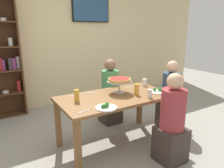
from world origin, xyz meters
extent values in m
plane|color=gray|center=(0.00, 0.00, 0.00)|extent=(12.00, 12.00, 0.00)
cube|color=beige|center=(0.00, 2.20, 1.40)|extent=(8.00, 0.12, 2.80)
cube|color=brown|center=(0.00, 0.00, 0.72)|extent=(1.58, 0.84, 0.04)
cube|color=brown|center=(-0.73, -0.36, 0.35)|extent=(0.07, 0.07, 0.70)
cube|color=brown|center=(0.73, -0.36, 0.35)|extent=(0.07, 0.07, 0.70)
cube|color=brown|center=(-0.73, 0.36, 0.35)|extent=(0.07, 0.07, 0.70)
cube|color=brown|center=(0.73, 0.36, 0.35)|extent=(0.07, 0.07, 0.70)
cube|color=#4C2D19|center=(-0.92, 1.98, 1.10)|extent=(0.03, 0.30, 2.20)
cylinder|color=silver|center=(-1.24, 1.98, 0.49)|extent=(0.11, 0.11, 0.04)
cube|color=maroon|center=(-1.00, 1.98, 0.57)|extent=(0.06, 0.13, 0.22)
cube|color=maroon|center=(-1.27, 1.98, 1.02)|extent=(0.06, 0.10, 0.23)
cube|color=#7A3370|center=(-1.22, 1.98, 1.00)|extent=(0.04, 0.12, 0.20)
cube|color=#3D3838|center=(-1.11, 1.98, 1.02)|extent=(0.05, 0.13, 0.23)
cube|color=#7A3370|center=(-1.04, 1.98, 1.01)|extent=(0.07, 0.13, 0.21)
cylinder|color=beige|center=(-0.96, 1.98, 1.02)|extent=(0.07, 0.07, 0.23)
cylinder|color=silver|center=(-1.05, 1.98, 1.42)|extent=(0.08, 0.08, 0.15)
cylinder|color=silver|center=(-1.13, 1.98, 1.81)|extent=(0.12, 0.12, 0.06)
cube|color=black|center=(0.67, 2.11, 2.07)|extent=(0.89, 0.05, 0.54)
cube|color=navy|center=(0.67, 2.08, 2.07)|extent=(0.85, 0.01, 0.50)
cube|color=#382D28|center=(0.38, -0.70, 0.23)|extent=(0.34, 0.34, 0.45)
cylinder|color=#993338|center=(0.38, -0.70, 0.70)|extent=(0.30, 0.30, 0.50)
sphere|color=tan|center=(0.38, -0.70, 1.05)|extent=(0.20, 0.20, 0.20)
cube|color=#382D28|center=(0.33, 0.70, 0.23)|extent=(0.34, 0.34, 0.45)
cylinder|color=#4C935B|center=(0.33, 0.70, 0.70)|extent=(0.30, 0.30, 0.50)
sphere|color=#846047|center=(0.33, 0.70, 1.05)|extent=(0.20, 0.20, 0.20)
cube|color=#382D28|center=(1.11, 0.01, 0.23)|extent=(0.34, 0.34, 0.45)
cylinder|color=#33475B|center=(1.11, 0.01, 0.70)|extent=(0.30, 0.30, 0.50)
sphere|color=tan|center=(1.11, 0.01, 1.05)|extent=(0.20, 0.20, 0.20)
cylinder|color=silver|center=(0.13, 0.10, 0.75)|extent=(0.15, 0.15, 0.01)
cylinder|color=silver|center=(0.13, 0.10, 0.83)|extent=(0.03, 0.03, 0.15)
cylinder|color=silver|center=(0.13, 0.10, 0.91)|extent=(0.36, 0.36, 0.01)
cylinder|color=tan|center=(0.13, 0.10, 0.93)|extent=(0.33, 0.33, 0.04)
cylinder|color=maroon|center=(0.13, 0.10, 0.96)|extent=(0.29, 0.29, 0.00)
cylinder|color=white|center=(0.61, -0.18, 0.75)|extent=(0.23, 0.23, 0.01)
sphere|color=#2D7028|center=(0.60, -0.14, 0.78)|extent=(0.05, 0.05, 0.05)
sphere|color=#2D7028|center=(0.67, -0.17, 0.78)|extent=(0.06, 0.06, 0.06)
sphere|color=#2D7028|center=(0.66, -0.19, 0.78)|extent=(0.05, 0.05, 0.05)
cylinder|color=white|center=(-0.34, -0.33, 0.75)|extent=(0.26, 0.26, 0.01)
sphere|color=#2D7028|center=(-0.40, -0.34, 0.77)|extent=(0.04, 0.04, 0.04)
sphere|color=#2D7028|center=(-0.36, -0.34, 0.78)|extent=(0.05, 0.05, 0.05)
sphere|color=#2D7028|center=(-0.37, -0.34, 0.78)|extent=(0.05, 0.05, 0.05)
sphere|color=#2D7028|center=(-0.33, -0.32, 0.78)|extent=(0.05, 0.05, 0.05)
cylinder|color=gold|center=(0.28, -0.11, 0.82)|extent=(0.06, 0.06, 0.16)
cylinder|color=gold|center=(-0.55, 0.07, 0.82)|extent=(0.07, 0.07, 0.16)
cylinder|color=white|center=(0.69, 0.21, 0.80)|extent=(0.07, 0.07, 0.12)
cylinder|color=white|center=(0.34, -0.31, 0.80)|extent=(0.06, 0.06, 0.12)
cube|color=silver|center=(-0.47, 0.33, 0.74)|extent=(0.18, 0.06, 0.00)
cube|color=silver|center=(-0.26, 0.31, 0.74)|extent=(0.18, 0.05, 0.00)
cube|color=silver|center=(-0.61, -0.29, 0.74)|extent=(0.18, 0.05, 0.00)
cube|color=silver|center=(0.41, 0.25, 0.74)|extent=(0.18, 0.03, 0.00)
camera|label=1|loc=(-1.47, -2.31, 1.63)|focal=33.11mm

